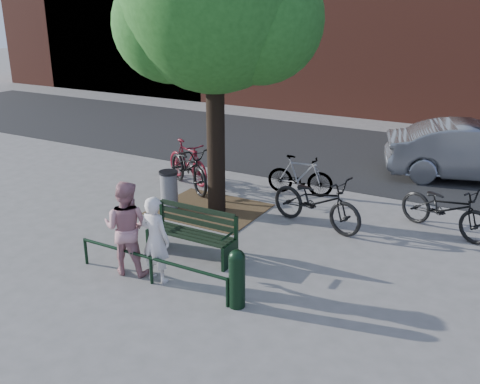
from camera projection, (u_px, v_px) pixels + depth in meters
The scene contains 16 objects.
ground at pixel (192, 256), 10.10m from camera, with size 90.00×90.00×0.00m, color gray.
dirt_pit at pixel (210, 209), 12.36m from camera, with size 2.40×2.00×0.02m, color brown.
road at pixel (342, 152), 17.08m from camera, with size 40.00×7.00×0.01m, color black.
park_bench at pixel (193, 231), 10.00m from camera, with size 1.74×0.54×0.97m.
guard_railing at pixel (151, 262), 8.98m from camera, with size 3.06×0.06×0.51m.
street_tree at pixel (216, 8), 10.77m from camera, with size 4.20×3.80×6.50m.
person_left at pixel (155, 239), 8.98m from camera, with size 0.56×0.37×1.53m, color silver.
person_right at pixel (126, 228), 9.24m from camera, with size 0.82×0.64×1.69m, color #BA8086.
bollard at pixel (237, 276), 8.26m from camera, with size 0.26×0.26×0.98m.
litter_bin at pixel (169, 190), 12.32m from camera, with size 0.44×0.44×0.90m.
bicycle_a at pixel (189, 167), 13.61m from camera, with size 0.76×2.19×1.15m, color black.
bicycle_b at pixel (188, 162), 14.14m from camera, with size 0.52×1.83×1.10m, color maroon.
bicycle_c at pixel (317, 201), 11.26m from camera, with size 0.76×2.19×1.15m, color black.
bicycle_d at pixel (300, 176), 13.18m from camera, with size 0.47×1.65×0.99m, color gray.
bicycle_e at pixel (446, 208), 10.96m from camera, with size 0.72×2.07×1.09m, color black.
parked_car at pixel (477, 152), 14.20m from camera, with size 1.63×4.68×1.54m, color slate.
Camera 1 is at (5.27, -7.49, 4.52)m, focal length 40.00 mm.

